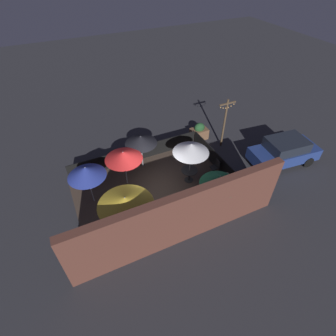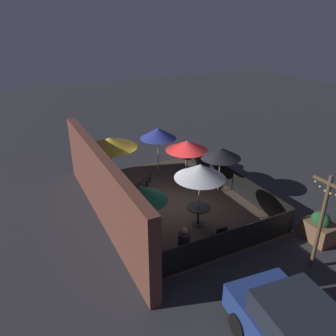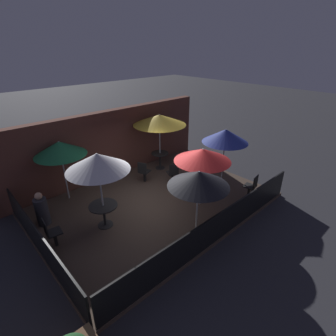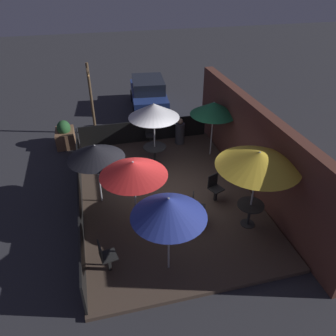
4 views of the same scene
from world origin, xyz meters
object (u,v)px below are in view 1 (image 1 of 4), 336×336
(patio_umbrella_3, at_px, (220,180))
(planter_box, at_px, (199,132))
(patio_umbrella_1, at_px, (191,148))
(parked_car_0, at_px, (284,151))
(patio_chair_1, at_px, (131,201))
(patio_chair_0, at_px, (154,209))
(dining_table_1, at_px, (189,172))
(patio_chair_2, at_px, (215,167))
(patron_0, at_px, (226,182))
(patio_umbrella_2, at_px, (141,140))
(patio_umbrella_5, at_px, (86,172))
(light_post, at_px, (225,121))
(patio_umbrella_4, at_px, (123,156))
(dining_table_0, at_px, (130,227))
(patio_chair_3, at_px, (91,173))
(patio_umbrella_0, at_px, (125,201))

(patio_umbrella_3, height_order, planter_box, patio_umbrella_3)
(patio_umbrella_1, relative_size, parked_car_0, 0.60)
(patio_chair_1, bearing_deg, patio_chair_0, 63.79)
(patio_umbrella_1, xyz_separation_m, patio_chair_1, (3.45, 0.53, -1.70))
(dining_table_1, distance_m, patio_chair_2, 1.57)
(patron_0, bearing_deg, planter_box, -69.32)
(patio_umbrella_2, height_order, patio_umbrella_5, patio_umbrella_5)
(patio_chair_1, bearing_deg, light_post, 132.22)
(light_post, bearing_deg, patio_umbrella_4, 7.24)
(patio_chair_1, bearing_deg, patio_umbrella_5, -106.59)
(patio_umbrella_1, distance_m, parked_car_0, 5.98)
(patio_chair_0, relative_size, parked_car_0, 0.23)
(patio_chair_2, height_order, light_post, light_post)
(dining_table_0, height_order, parked_car_0, parked_car_0)
(patio_umbrella_1, height_order, patio_chair_3, patio_umbrella_1)
(patio_umbrella_2, bearing_deg, patio_chair_3, -1.50)
(planter_box, bearing_deg, patio_umbrella_1, 52.43)
(patron_0, distance_m, planter_box, 4.89)
(patio_chair_1, height_order, planter_box, planter_box)
(patio_umbrella_0, bearing_deg, light_post, -151.75)
(dining_table_0, xyz_separation_m, planter_box, (-6.60, -5.32, -0.21))
(patio_umbrella_1, height_order, dining_table_0, patio_umbrella_1)
(patio_umbrella_3, bearing_deg, patio_umbrella_1, -85.99)
(patron_0, relative_size, light_post, 0.35)
(patio_umbrella_5, bearing_deg, patio_umbrella_3, 149.67)
(patio_umbrella_4, relative_size, dining_table_0, 2.74)
(dining_table_0, relative_size, parked_car_0, 0.19)
(patio_chair_2, xyz_separation_m, light_post, (-1.92, -2.21, 1.20))
(patio_umbrella_3, xyz_separation_m, patio_chair_3, (4.91, -4.57, -1.45))
(patio_umbrella_5, distance_m, dining_table_0, 3.19)
(dining_table_1, distance_m, light_post, 4.20)
(patio_umbrella_1, xyz_separation_m, patron_0, (-1.38, 1.38, -1.70))
(patio_chair_3, distance_m, patron_0, 7.12)
(planter_box, bearing_deg, patio_umbrella_5, 19.09)
(patio_umbrella_0, distance_m, patio_umbrella_2, 4.70)
(patio_umbrella_1, distance_m, patio_umbrella_3, 2.33)
(light_post, bearing_deg, patio_chair_2, 49.05)
(patio_umbrella_4, height_order, patio_chair_2, patio_umbrella_4)
(patron_0, relative_size, parked_car_0, 0.28)
(patio_chair_0, bearing_deg, parked_car_0, 161.46)
(patio_umbrella_5, height_order, patio_chair_2, patio_umbrella_5)
(patio_chair_2, bearing_deg, patio_chair_3, -15.50)
(patio_umbrella_1, bearing_deg, patio_umbrella_0, 26.05)
(patio_umbrella_0, bearing_deg, patio_umbrella_4, -106.00)
(dining_table_0, distance_m, planter_box, 8.48)
(parked_car_0, bearing_deg, patio_umbrella_3, 20.27)
(patio_umbrella_2, relative_size, patio_chair_0, 2.26)
(patio_umbrella_2, xyz_separation_m, dining_table_0, (2.19, 4.14, -1.26))
(patio_chair_1, height_order, patio_chair_2, patio_chair_2)
(patio_umbrella_0, bearing_deg, patio_chair_2, -161.94)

